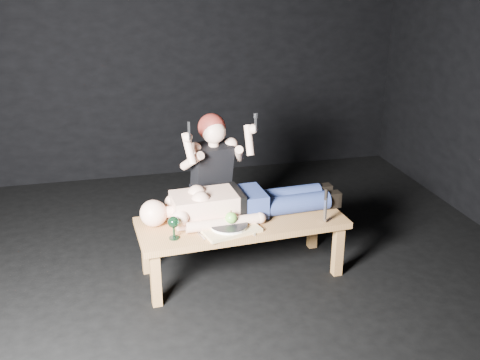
# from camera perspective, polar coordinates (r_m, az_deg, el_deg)

# --- Properties ---
(ground) EXTENTS (5.00, 5.00, 0.00)m
(ground) POSITION_cam_1_polar(r_m,az_deg,el_deg) (4.12, -1.88, -11.26)
(ground) COLOR black
(ground) RESTS_ON ground
(back_wall) EXTENTS (5.00, 0.00, 5.00)m
(back_wall) POSITION_cam_1_polar(r_m,az_deg,el_deg) (5.98, -7.11, 14.36)
(back_wall) COLOR black
(back_wall) RESTS_ON ground
(table) EXTENTS (1.56, 0.67, 0.45)m
(table) POSITION_cam_1_polar(r_m,az_deg,el_deg) (4.21, 0.16, -6.90)
(table) COLOR #A56C41
(table) RESTS_ON ground
(lying_man) EXTENTS (1.49, 0.54, 0.25)m
(lying_man) POSITION_cam_1_polar(r_m,az_deg,el_deg) (4.15, 0.37, -1.97)
(lying_man) COLOR beige
(lying_man) RESTS_ON table
(kneeling_woman) EXTENTS (0.76, 0.82, 1.20)m
(kneeling_woman) POSITION_cam_1_polar(r_m,az_deg,el_deg) (4.46, -3.22, 0.04)
(kneeling_woman) COLOR black
(kneeling_woman) RESTS_ON ground
(serving_tray) EXTENTS (0.46, 0.38, 0.02)m
(serving_tray) POSITION_cam_1_polar(r_m,az_deg,el_deg) (3.96, -1.15, -4.98)
(serving_tray) COLOR tan
(serving_tray) RESTS_ON table
(plate) EXTENTS (0.32, 0.32, 0.02)m
(plate) POSITION_cam_1_polar(r_m,az_deg,el_deg) (3.95, -1.15, -4.69)
(plate) COLOR white
(plate) RESTS_ON serving_tray
(apple) EXTENTS (0.09, 0.09, 0.09)m
(apple) POSITION_cam_1_polar(r_m,az_deg,el_deg) (3.94, -0.92, -3.92)
(apple) COLOR #6CAC33
(apple) RESTS_ON plate
(goblet) EXTENTS (0.09, 0.09, 0.17)m
(goblet) POSITION_cam_1_polar(r_m,az_deg,el_deg) (3.84, -6.83, -4.89)
(goblet) COLOR black
(goblet) RESTS_ON table
(fork_flat) EXTENTS (0.05, 0.16, 0.01)m
(fork_flat) POSITION_cam_1_polar(r_m,az_deg,el_deg) (3.90, -4.09, -5.66)
(fork_flat) COLOR #B2B2B7
(fork_flat) RESTS_ON table
(knife_flat) EXTENTS (0.07, 0.16, 0.01)m
(knife_flat) POSITION_cam_1_polar(r_m,az_deg,el_deg) (3.96, 1.63, -5.19)
(knife_flat) COLOR #B2B2B7
(knife_flat) RESTS_ON table
(spoon_flat) EXTENTS (0.14, 0.10, 0.01)m
(spoon_flat) POSITION_cam_1_polar(r_m,az_deg,el_deg) (4.01, 0.65, -4.82)
(spoon_flat) COLOR #B2B2B7
(spoon_flat) RESTS_ON table
(carving_knife) EXTENTS (0.04, 0.04, 0.26)m
(carving_knife) POSITION_cam_1_polar(r_m,az_deg,el_deg) (4.07, 8.78, -2.65)
(carving_knife) COLOR #B2B2B7
(carving_knife) RESTS_ON table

